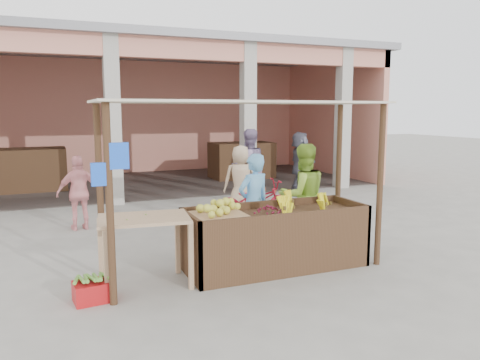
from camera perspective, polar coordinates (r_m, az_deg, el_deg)
name	(u,v)px	position (r m, az deg, el deg)	size (l,w,h in m)	color
ground	(244,272)	(6.73, 0.46, -11.11)	(60.00, 60.00, 0.00)	slate
market_building	(133,96)	(14.99, -12.90, 9.97)	(14.40, 6.40, 4.20)	tan
fruit_stall	(276,241)	(6.81, 4.37, -7.37)	(2.60, 0.95, 0.80)	#442C1B
stall_awning	(241,131)	(6.40, 0.15, 5.97)	(4.09, 1.35, 2.39)	#442C1B
banana_heap	(307,203)	(6.98, 8.19, -2.78)	(1.17, 0.64, 0.21)	yellow
melon_tray	(217,211)	(6.41, -2.78, -3.85)	(0.72, 0.63, 0.20)	#A98057
berry_heap	(268,209)	(6.65, 3.41, -3.58)	(0.43, 0.36, 0.14)	maroon
side_table	(144,228)	(6.11, -11.60, -5.76)	(1.22, 0.89, 0.92)	tan
papaya_pile	(144,210)	(6.06, -11.67, -3.61)	(0.63, 0.36, 0.18)	#46872C
red_crate	(94,291)	(5.99, -17.36, -12.81)	(0.47, 0.34, 0.24)	#B41316
plantain_bundle	(93,279)	(5.94, -17.43, -11.40)	(0.37, 0.26, 0.07)	#5F9737
produce_sacks	(267,182)	(12.76, 3.30, -0.22)	(0.86, 0.81, 0.66)	maroon
vendor_blue	(254,200)	(7.41, 1.68, -2.48)	(0.64, 0.47, 1.70)	#63ABE4
vendor_green	(303,193)	(7.79, 7.66, -1.57)	(0.87, 0.51, 1.82)	#91BE36
motorcycle	(255,201)	(9.36, 1.79, -2.58)	(1.77, 0.61, 0.92)	maroon
shopper_b	(79,190)	(9.34, -18.98, -1.20)	(0.89, 0.47, 1.52)	pink
shopper_c	(241,176)	(10.13, 0.08, 0.45)	(0.81, 0.53, 1.68)	tan
shopper_d	(300,160)	(13.28, 7.29, 2.46)	(1.62, 0.67, 1.76)	#50505F
shopper_f	(248,163)	(11.34, 1.04, 2.09)	(0.97, 0.56, 1.99)	gray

